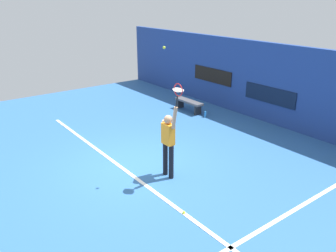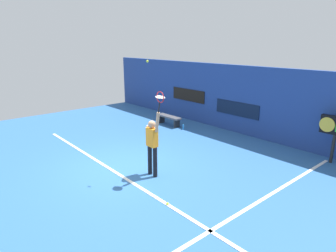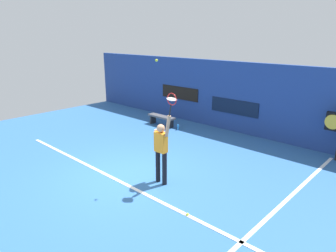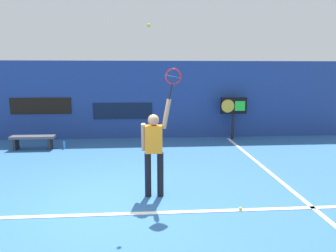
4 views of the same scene
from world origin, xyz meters
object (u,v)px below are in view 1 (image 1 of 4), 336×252
at_px(tennis_racket, 178,91).
at_px(spare_ball, 184,212).
at_px(court_bench, 189,103).
at_px(tennis_player, 168,141).
at_px(tennis_ball, 164,48).
at_px(water_bottle, 205,114).

distance_m(tennis_racket, spare_ball, 2.74).
relative_size(tennis_racket, court_bench, 0.45).
relative_size(tennis_player, tennis_ball, 29.24).
bearing_deg(water_bottle, spare_ball, -46.96).
xyz_separation_m(tennis_ball, court_bench, (-3.80, 4.07, -3.00)).
xyz_separation_m(tennis_racket, court_bench, (-4.26, 4.01, -2.05)).
bearing_deg(tennis_racket, tennis_player, 179.35).
bearing_deg(spare_ball, tennis_racket, 147.57).
height_order(tennis_player, tennis_racket, tennis_racket).
xyz_separation_m(tennis_player, water_bottle, (-2.89, 4.01, -0.89)).
bearing_deg(water_bottle, tennis_racket, -50.87).
bearing_deg(spare_ball, tennis_player, 154.14).
bearing_deg(tennis_ball, tennis_racket, 7.77).
height_order(tennis_racket, spare_ball, tennis_racket).
xyz_separation_m(water_bottle, spare_ball, (4.45, -4.76, -0.09)).
height_order(court_bench, spare_ball, court_bench).
distance_m(tennis_racket, court_bench, 6.19).
height_order(tennis_racket, water_bottle, tennis_racket).
relative_size(tennis_ball, court_bench, 0.05).
bearing_deg(tennis_ball, spare_ball, -22.85).
xyz_separation_m(tennis_ball, water_bottle, (-2.81, 4.07, -3.22)).
xyz_separation_m(court_bench, water_bottle, (0.99, 0.00, -0.22)).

